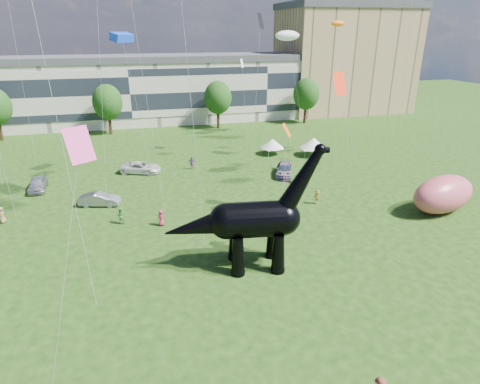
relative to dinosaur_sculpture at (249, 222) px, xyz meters
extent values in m
plane|color=#16330C|center=(-0.47, -4.41, -3.93)|extent=(220.00, 220.00, 0.00)
cube|color=beige|center=(-8.47, 57.59, 2.07)|extent=(78.00, 11.00, 12.00)
cube|color=tan|center=(39.53, 60.59, 7.07)|extent=(28.00, 18.00, 22.00)
cylinder|color=#382314|center=(-30.47, 48.59, -2.33)|extent=(0.56, 0.56, 3.20)
cylinder|color=#382314|center=(-12.47, 48.59, -2.33)|extent=(0.56, 0.56, 3.20)
ellipsoid|color=#14380F|center=(-12.47, 48.59, 2.39)|extent=(5.20, 5.20, 6.24)
cylinder|color=#382314|center=(7.53, 48.59, -2.33)|extent=(0.56, 0.56, 3.20)
ellipsoid|color=#14380F|center=(7.53, 48.59, 2.39)|extent=(5.20, 5.20, 6.24)
cylinder|color=#382314|center=(25.53, 48.59, -2.33)|extent=(0.56, 0.56, 3.20)
ellipsoid|color=#14380F|center=(25.53, 48.59, 2.39)|extent=(5.20, 5.20, 6.24)
cone|color=black|center=(-1.17, -1.01, -2.35)|extent=(1.23, 1.23, 3.16)
sphere|color=black|center=(-1.17, -1.01, -3.74)|extent=(1.16, 1.16, 1.16)
cone|color=black|center=(-0.85, 1.29, -2.35)|extent=(1.23, 1.23, 3.16)
sphere|color=black|center=(-0.85, 1.29, -3.74)|extent=(1.16, 1.16, 1.16)
cone|color=black|center=(1.96, -1.44, -2.35)|extent=(1.23, 1.23, 3.16)
sphere|color=black|center=(1.96, -1.44, -3.74)|extent=(1.16, 1.16, 1.16)
cone|color=black|center=(2.28, 0.86, -2.35)|extent=(1.23, 1.23, 3.16)
sphere|color=black|center=(2.28, 0.86, -3.74)|extent=(1.16, 1.16, 1.16)
cylinder|color=black|center=(0.45, -0.06, 0.18)|extent=(4.77, 3.42, 2.84)
sphere|color=black|center=(-1.74, 0.24, 0.18)|extent=(2.84, 2.84, 2.84)
sphere|color=black|center=(2.64, -0.36, 0.18)|extent=(2.74, 2.74, 2.74)
cone|color=black|center=(3.92, -0.54, 3.23)|extent=(4.14, 2.11, 5.58)
sphere|color=black|center=(5.19, -0.71, 5.65)|extent=(0.88, 0.88, 0.88)
cylinder|color=black|center=(5.50, -0.76, 5.59)|extent=(0.79, 0.56, 0.46)
cone|color=black|center=(-3.89, 0.54, -0.17)|extent=(5.82, 2.95, 3.09)
imported|color=silver|center=(-19.84, 22.16, -3.14)|extent=(2.09, 4.71, 1.58)
imported|color=gray|center=(-12.44, 15.56, -3.22)|extent=(4.55, 2.48, 1.42)
imported|color=silver|center=(-7.81, 25.39, -3.19)|extent=(5.84, 4.10, 1.48)
imported|color=#595960|center=(10.38, 19.75, -3.19)|extent=(3.86, 5.54, 1.49)
cube|color=white|center=(17.64, 26.92, -2.79)|extent=(3.76, 3.76, 0.12)
cone|color=white|center=(17.64, 26.92, -1.96)|extent=(4.76, 4.76, 1.56)
cylinder|color=#999999|center=(15.89, 25.85, -3.36)|extent=(0.06, 0.06, 1.14)
cylinder|color=#999999|center=(18.71, 25.17, -3.36)|extent=(0.06, 0.06, 1.14)
cylinder|color=#999999|center=(16.57, 28.68, -3.36)|extent=(0.06, 0.06, 1.14)
cylinder|color=#999999|center=(19.40, 27.99, -3.36)|extent=(0.06, 0.06, 1.14)
cube|color=silver|center=(11.90, 29.16, -2.93)|extent=(3.11, 3.11, 0.11)
cone|color=silver|center=(11.90, 29.16, -2.20)|extent=(3.94, 3.94, 1.36)
cylinder|color=#999999|center=(10.84, 27.71, -3.43)|extent=(0.05, 0.05, 1.00)
cylinder|color=#999999|center=(13.35, 28.10, -3.43)|extent=(0.05, 0.05, 1.00)
cylinder|color=#999999|center=(10.45, 30.23, -3.43)|extent=(0.05, 0.05, 1.00)
cylinder|color=#999999|center=(12.96, 30.62, -3.43)|extent=(0.05, 0.05, 1.00)
ellipsoid|color=#CE5060|center=(22.31, 4.94, -1.96)|extent=(8.62, 5.82, 3.94)
imported|color=#37893B|center=(-10.17, 10.48, -3.11)|extent=(0.87, 0.72, 1.63)
imported|color=#937049|center=(-21.46, 13.49, -3.07)|extent=(0.88, 1.00, 1.72)
imported|color=#723A82|center=(-0.98, 25.16, -3.04)|extent=(1.12, 0.72, 1.77)
imported|color=#A72941|center=(-6.33, 9.00, -3.11)|extent=(0.90, 0.70, 1.63)
imported|color=black|center=(11.33, 16.50, -3.01)|extent=(1.78, 1.12, 1.83)
imported|color=#306178|center=(18.25, 27.55, -3.07)|extent=(0.64, 0.74, 1.72)
imported|color=#294D98|center=(5.65, 7.31, -3.11)|extent=(0.65, 0.48, 1.63)
imported|color=olive|center=(10.55, 9.98, -3.12)|extent=(1.06, 0.64, 1.61)
plane|color=#F82E10|center=(21.44, 27.54, 6.54)|extent=(3.55, 2.44, 3.27)
ellipsoid|color=orange|center=(19.21, 25.43, 14.56)|extent=(2.09, 1.84, 0.76)
ellipsoid|color=silver|center=(16.56, 36.89, 12.93)|extent=(4.14, 4.06, 1.56)
cube|color=#123AC3|center=(-8.45, 22.80, 13.04)|extent=(2.83, 2.97, 1.15)
plane|color=#E94093|center=(-10.45, -7.20, 8.81)|extent=(1.77, 1.48, 1.64)
plane|color=black|center=(9.22, 27.61, 14.86)|extent=(1.66, 1.86, 1.96)
plane|color=#E8500C|center=(6.25, 8.91, 4.82)|extent=(1.36, 1.64, 1.26)
plane|color=white|center=(10.52, 42.01, 8.50)|extent=(1.00, 1.33, 1.39)
camera|label=1|loc=(-7.72, -26.86, 13.88)|focal=30.00mm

